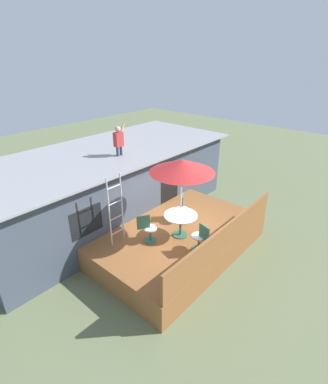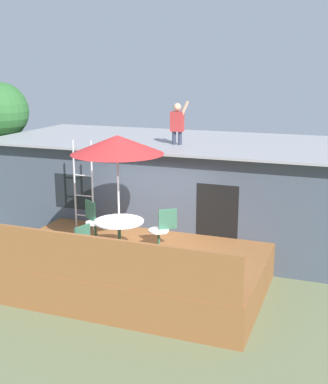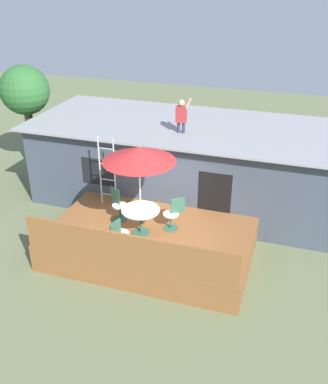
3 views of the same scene
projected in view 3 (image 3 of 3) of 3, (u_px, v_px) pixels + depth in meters
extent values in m
plane|color=#66704C|center=(151.00, 253.00, 12.44)|extent=(40.00, 40.00, 0.00)
cube|color=#424C5B|center=(186.00, 163.00, 14.87)|extent=(10.00, 4.00, 2.67)
cube|color=#99999E|center=(187.00, 125.00, 14.24)|extent=(10.50, 4.50, 0.06)
cube|color=black|center=(98.00, 172.00, 13.74)|extent=(1.10, 0.03, 0.90)
cube|color=black|center=(214.00, 203.00, 12.92)|extent=(1.00, 0.03, 2.00)
cube|color=brown|center=(151.00, 242.00, 12.25)|extent=(5.60, 3.52, 0.80)
cube|color=brown|center=(127.00, 250.00, 10.42)|extent=(5.50, 0.08, 0.90)
cylinder|color=#33664C|center=(141.00, 233.00, 11.92)|extent=(0.48, 0.48, 0.03)
cylinder|color=#33664C|center=(141.00, 222.00, 11.76)|extent=(0.07, 0.07, 0.71)
cylinder|color=silver|center=(141.00, 210.00, 11.59)|extent=(1.04, 1.04, 0.03)
cylinder|color=silver|center=(140.00, 195.00, 11.38)|extent=(0.04, 0.04, 2.40)
cone|color=red|center=(139.00, 154.00, 10.85)|extent=(1.90, 1.90, 0.38)
cylinder|color=silver|center=(100.00, 171.00, 12.95)|extent=(0.04, 0.04, 2.20)
cylinder|color=silver|center=(115.00, 173.00, 12.81)|extent=(0.04, 0.04, 2.20)
cylinder|color=silver|center=(109.00, 194.00, 13.22)|extent=(0.48, 0.03, 0.03)
cylinder|color=silver|center=(108.00, 180.00, 12.99)|extent=(0.48, 0.03, 0.03)
cylinder|color=silver|center=(107.00, 164.00, 12.77)|extent=(0.48, 0.03, 0.03)
cylinder|color=silver|center=(106.00, 149.00, 12.54)|extent=(0.48, 0.03, 0.03)
cylinder|color=#33384C|center=(179.00, 127.00, 13.46)|extent=(0.10, 0.10, 0.34)
cylinder|color=#33384C|center=(184.00, 128.00, 13.42)|extent=(0.10, 0.10, 0.34)
cube|color=#B73333|center=(181.00, 114.00, 13.25)|extent=(0.32, 0.20, 0.50)
sphere|color=tan|center=(182.00, 103.00, 13.08)|extent=(0.20, 0.20, 0.20)
cylinder|color=tan|center=(187.00, 105.00, 13.06)|extent=(0.26, 0.08, 0.44)
cylinder|color=#33664C|center=(121.00, 219.00, 12.59)|extent=(0.40, 0.40, 0.02)
cylinder|color=#33664C|center=(120.00, 212.00, 12.48)|extent=(0.06, 0.06, 0.44)
cylinder|color=silver|center=(120.00, 205.00, 12.38)|extent=(0.44, 0.44, 0.04)
cube|color=#33664C|center=(115.00, 195.00, 12.40)|extent=(0.36, 0.24, 0.44)
cylinder|color=#33664C|center=(171.00, 228.00, 12.14)|extent=(0.40, 0.40, 0.02)
cylinder|color=#33664C|center=(171.00, 221.00, 12.04)|extent=(0.06, 0.06, 0.44)
cylinder|color=silver|center=(171.00, 214.00, 11.93)|extent=(0.44, 0.44, 0.04)
cube|color=#33664C|center=(178.00, 206.00, 11.87)|extent=(0.35, 0.26, 0.44)
cylinder|color=#33664C|center=(122.00, 248.00, 11.26)|extent=(0.40, 0.40, 0.02)
cylinder|color=#33664C|center=(121.00, 241.00, 11.16)|extent=(0.06, 0.06, 0.44)
cylinder|color=silver|center=(121.00, 234.00, 11.05)|extent=(0.44, 0.44, 0.04)
cube|color=#33664C|center=(115.00, 229.00, 10.79)|extent=(0.14, 0.40, 0.44)
cylinder|color=brown|center=(32.00, 137.00, 16.86)|extent=(0.30, 0.30, 2.93)
sphere|color=#2D662D|center=(25.00, 90.00, 16.03)|extent=(1.84, 1.84, 1.84)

